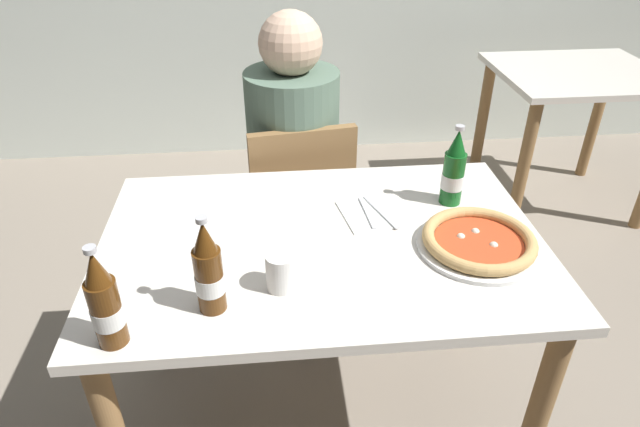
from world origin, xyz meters
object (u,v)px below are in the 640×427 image
(dining_table_main, at_px, (322,272))
(beer_bottle_center, at_px, (454,171))
(chair_behind_table, at_px, (298,206))
(dining_table_background, at_px, (573,101))
(beer_bottle_left, at_px, (105,304))
(diner_seated, at_px, (294,177))
(beer_bottle_right, at_px, (209,272))
(pizza_margherita_near, at_px, (479,241))
(paper_cup, at_px, (281,271))
(napkin_with_cutlery, at_px, (374,213))

(dining_table_main, relative_size, beer_bottle_center, 4.86)
(beer_bottle_center, bearing_deg, chair_behind_table, 133.85)
(dining_table_background, relative_size, beer_bottle_center, 3.24)
(beer_bottle_left, bearing_deg, chair_behind_table, 64.77)
(dining_table_main, distance_m, diner_seated, 0.66)
(beer_bottle_right, bearing_deg, diner_seated, 75.66)
(chair_behind_table, distance_m, pizza_margherita_near, 0.87)
(dining_table_background, distance_m, paper_cup, 2.16)
(beer_bottle_left, bearing_deg, pizza_margherita_near, 16.10)
(chair_behind_table, bearing_deg, dining_table_background, -162.28)
(beer_bottle_left, xyz_separation_m, napkin_with_cutlery, (0.64, 0.45, -0.10))
(chair_behind_table, distance_m, beer_bottle_center, 0.73)
(diner_seated, bearing_deg, beer_bottle_left, -113.63)
(pizza_margherita_near, bearing_deg, beer_bottle_right, -166.10)
(napkin_with_cutlery, bearing_deg, beer_bottle_center, 11.01)
(chair_behind_table, xyz_separation_m, napkin_with_cutlery, (0.20, -0.50, 0.27))
(paper_cup, bearing_deg, chair_behind_table, 84.04)
(dining_table_background, height_order, pizza_margherita_near, pizza_margherita_near)
(paper_cup, bearing_deg, beer_bottle_center, 34.05)
(dining_table_main, relative_size, napkin_with_cutlery, 5.73)
(dining_table_background, bearing_deg, beer_bottle_center, -131.04)
(chair_behind_table, xyz_separation_m, dining_table_background, (1.45, 0.71, 0.11))
(dining_table_main, height_order, paper_cup, paper_cup)
(beer_bottle_left, bearing_deg, diner_seated, 66.37)
(pizza_margherita_near, bearing_deg, beer_bottle_center, 91.42)
(dining_table_background, relative_size, beer_bottle_right, 3.24)
(beer_bottle_left, bearing_deg, beer_bottle_right, 23.11)
(dining_table_main, xyz_separation_m, paper_cup, (-0.12, -0.19, 0.16))
(chair_behind_table, relative_size, beer_bottle_center, 3.44)
(chair_behind_table, xyz_separation_m, paper_cup, (-0.08, -0.80, 0.32))
(chair_behind_table, relative_size, paper_cup, 8.95)
(dining_table_background, distance_m, beer_bottle_left, 2.53)
(beer_bottle_center, bearing_deg, beer_bottle_left, -150.69)
(beer_bottle_left, bearing_deg, napkin_with_cutlery, 34.91)
(beer_bottle_left, height_order, napkin_with_cutlery, beer_bottle_left)
(dining_table_main, height_order, chair_behind_table, chair_behind_table)
(chair_behind_table, xyz_separation_m, pizza_margherita_near, (0.44, -0.69, 0.29))
(chair_behind_table, xyz_separation_m, diner_seated, (-0.01, 0.05, 0.10))
(diner_seated, distance_m, dining_table_background, 1.60)
(dining_table_main, distance_m, beer_bottle_right, 0.43)
(beer_bottle_left, distance_m, beer_bottle_center, 1.01)
(napkin_with_cutlery, bearing_deg, dining_table_background, 44.03)
(diner_seated, bearing_deg, dining_table_main, -86.32)
(dining_table_main, bearing_deg, beer_bottle_right, -137.75)
(dining_table_main, relative_size, beer_bottle_left, 4.86)
(pizza_margherita_near, distance_m, beer_bottle_center, 0.25)
(diner_seated, height_order, dining_table_background, diner_seated)
(pizza_margherita_near, bearing_deg, napkin_with_cutlery, 141.83)
(beer_bottle_left, relative_size, beer_bottle_center, 1.00)
(pizza_margherita_near, xyz_separation_m, napkin_with_cutlery, (-0.24, 0.19, -0.02))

